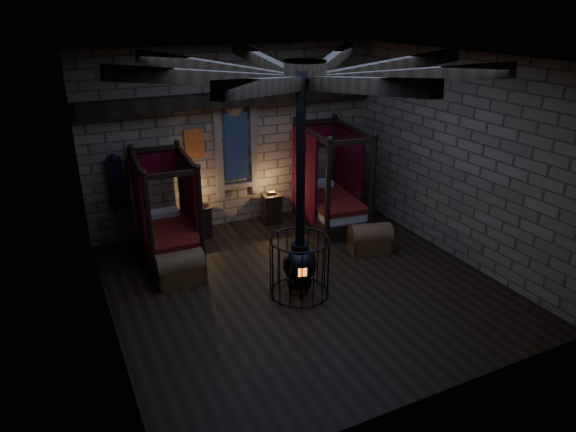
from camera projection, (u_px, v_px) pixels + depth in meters
name	position (u px, v px, depth m)	size (l,w,h in m)	color
room	(302.00, 86.00, 8.58)	(7.02, 7.02, 4.29)	black
bed_left	(168.00, 231.00, 10.95)	(1.21, 2.13, 2.16)	black
bed_right	(329.00, 200.00, 12.56)	(1.45, 2.39, 2.37)	black
trunk_left	(180.00, 269.00, 9.90)	(0.91, 0.59, 0.66)	brown
trunk_right	(370.00, 239.00, 11.16)	(0.99, 0.77, 0.65)	brown
nightstand_left	(201.00, 221.00, 11.88)	(0.48, 0.46, 0.89)	black
nightstand_right	(272.00, 208.00, 12.61)	(0.50, 0.48, 0.80)	black
stove	(300.00, 262.00, 9.36)	(1.10, 1.10, 4.05)	black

